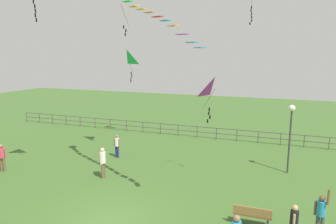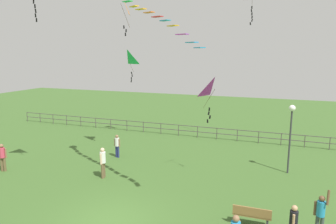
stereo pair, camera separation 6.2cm
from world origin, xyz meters
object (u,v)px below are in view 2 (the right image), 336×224
Objects in this scene: person_3 at (321,213)px; kite_3 at (127,59)px; lamppost at (291,123)px; person_1 at (117,144)px; person_0 at (2,155)px; park_bench at (252,215)px; person_4 at (103,161)px; person_5 at (293,223)px; kite_1 at (121,5)px; kite_2 at (215,90)px.

kite_3 is (-13.37, 10.27, 5.45)m from person_3.
lamppost is 10.89m from person_1.
person_0 reaches higher than person_3.
person_1 is at bearing -174.68° from lamppost.
lamppost is at bearing 77.88° from park_bench.
park_bench is (-1.40, -6.53, -2.48)m from lamppost.
park_bench is 0.77× the size of person_0.
person_4 is 1.11× the size of person_5.
lamppost is 7.65m from person_5.
person_4 is (6.04, 1.20, 0.02)m from person_0.
kite_1 reaches higher than person_5.
person_0 is at bearing -109.68° from kite_3.
person_1 is at bearing 149.28° from person_5.
person_0 is 6.16m from person_4.
person_3 is at bearing -2.86° from person_0.
person_3 is 7.59m from kite_2.
person_3 is 0.78× the size of kite_2.
person_5 is 17.65m from kite_3.
kite_1 is at bearing 147.47° from person_5.
person_1 is at bearing 42.01° from person_0.
park_bench is at bearing -102.12° from lamppost.
lamppost is 1.64× the size of kite_2.
person_1 is at bearing -71.24° from kite_3.
person_0 is 0.74× the size of kite_1.
kite_3 is at bearing 143.64° from kite_2.
person_4 reaches higher than person_1.
person_3 is at bearing 3.87° from park_bench.
park_bench is at bearing -33.04° from kite_1.
person_1 is 12.88m from person_3.
kite_3 is at bearing 107.93° from person_4.
lamppost reaches higher than person_0.
kite_3 is at bearing 137.71° from person_5.
kite_1 reaches higher than person_1.
kite_1 is (-8.77, 5.70, 9.30)m from park_bench.
person_3 is at bearing -10.76° from person_4.
kite_2 is at bearing -12.88° from kite_1.
kite_1 is at bearing -65.69° from kite_3.
kite_1 is (-11.23, 5.54, 8.80)m from person_3.
kite_1 reaches higher than kite_3.
kite_2 is (-3.95, -2.25, 1.96)m from lamppost.
kite_1 is at bearing 98.55° from person_4.
kite_1 is at bearing 19.02° from person_1.
park_bench is 16.23m from kite_3.
person_0 is 11.39m from kite_1.
kite_1 is (-0.53, 3.50, 8.77)m from person_4.
person_0 is at bearing -139.54° from kite_1.
kite_1 is (0.47, 0.16, 8.87)m from person_1.
kite_2 is at bearing 20.03° from person_4.
person_1 is 0.59× the size of kite_1.
person_4 is 10.20m from person_5.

